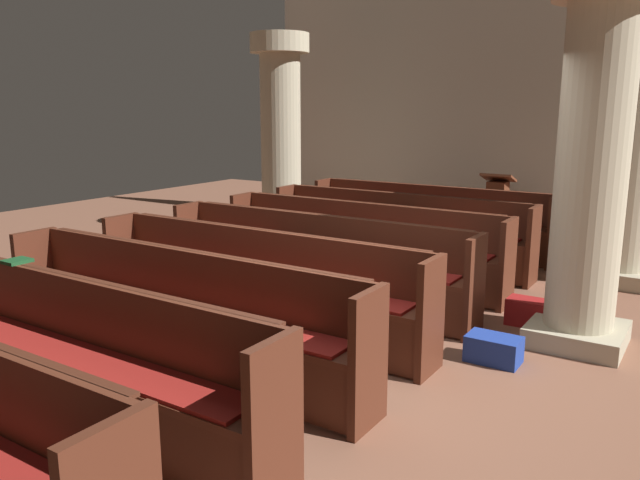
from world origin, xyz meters
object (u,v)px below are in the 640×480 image
(pillar_aisle_rear, at_px, (593,155))
(pillar_aisle_side, at_px, (631,142))
(pew_row_1, at_px, (397,227))
(pew_row_2, at_px, (359,241))
(kneeler_box_red, at_px, (528,312))
(lectern, at_px, (496,214))
(pew_row_5, at_px, (173,307))
(kneeler_box_blue, at_px, (494,349))
(pew_row_3, at_px, (313,257))
(pillar_far_side, at_px, (281,132))
(pew_row_0, at_px, (427,216))
(pew_row_4, at_px, (253,279))
(pew_row_6, at_px, (62,347))
(hymn_book, at_px, (17,261))

(pillar_aisle_rear, bearing_deg, pillar_aisle_side, 90.00)
(pew_row_1, xyz_separation_m, pew_row_2, (0.00, -1.00, 0.00))
(kneeler_box_red, bearing_deg, lectern, 112.13)
(pew_row_5, height_order, pillar_aisle_rear, pillar_aisle_rear)
(pew_row_1, bearing_deg, kneeler_box_blue, -49.69)
(pew_row_5, distance_m, pillar_aisle_rear, 3.68)
(kneeler_box_blue, bearing_deg, pew_row_3, 166.85)
(pillar_aisle_rear, bearing_deg, pillar_far_side, 153.13)
(pew_row_0, bearing_deg, pillar_far_side, -178.34)
(pew_row_4, bearing_deg, pew_row_2, 90.00)
(pillar_aisle_side, relative_size, kneeler_box_blue, 7.41)
(kneeler_box_red, distance_m, kneeler_box_blue, 1.07)
(pew_row_6, bearing_deg, pillar_aisle_side, 65.42)
(pew_row_2, bearing_deg, pillar_far_side, 143.05)
(pew_row_3, xyz_separation_m, kneeler_box_red, (2.11, 0.57, -0.38))
(lectern, bearing_deg, pillar_aisle_rear, -62.96)
(pew_row_0, height_order, pew_row_3, same)
(pew_row_1, bearing_deg, pillar_aisle_rear, -32.99)
(pillar_far_side, bearing_deg, kneeler_box_red, -26.76)
(pew_row_3, height_order, pew_row_4, same)
(pew_row_3, xyz_separation_m, pew_row_4, (0.00, -1.00, 0.00))
(pew_row_3, relative_size, pillar_aisle_side, 1.13)
(pew_row_4, xyz_separation_m, pillar_aisle_rear, (2.62, 1.31, 1.16))
(pew_row_4, distance_m, pew_row_6, 2.00)
(pew_row_4, xyz_separation_m, pew_row_6, (0.00, -2.00, 0.00))
(pew_row_0, xyz_separation_m, lectern, (0.67, 1.11, -0.06))
(pillar_aisle_rear, bearing_deg, pew_row_1, 147.01)
(pew_row_3, distance_m, pew_row_6, 3.01)
(pew_row_4, distance_m, pillar_aisle_side, 4.69)
(lectern, distance_m, kneeler_box_red, 3.84)
(pew_row_1, distance_m, pillar_aisle_side, 2.95)
(pew_row_6, height_order, kneeler_box_red, pew_row_6)
(pew_row_2, relative_size, kneeler_box_red, 9.45)
(pillar_aisle_side, distance_m, kneeler_box_blue, 3.60)
(pillar_far_side, height_order, pillar_aisle_rear, same)
(pew_row_6, bearing_deg, lectern, 84.63)
(pew_row_1, xyz_separation_m, kneeler_box_red, (2.11, -1.43, -0.38))
(pew_row_4, bearing_deg, pillar_far_side, 123.12)
(pew_row_5, distance_m, pillar_far_side, 5.68)
(pew_row_3, height_order, pillar_far_side, pillar_far_side)
(pew_row_0, bearing_deg, pillar_aisle_side, -6.38)
(pew_row_5, xyz_separation_m, lectern, (0.67, 6.12, -0.06))
(pew_row_4, height_order, pew_row_5, same)
(hymn_book, bearing_deg, pillar_far_side, 107.53)
(pew_row_0, bearing_deg, pew_row_1, -90.00)
(pew_row_6, height_order, hymn_book, hymn_book)
(lectern, bearing_deg, kneeler_box_blue, -72.55)
(pew_row_2, distance_m, kneeler_box_red, 2.19)
(pew_row_3, xyz_separation_m, hymn_book, (-0.75, -2.81, 0.45))
(pew_row_2, bearing_deg, pew_row_4, -90.00)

